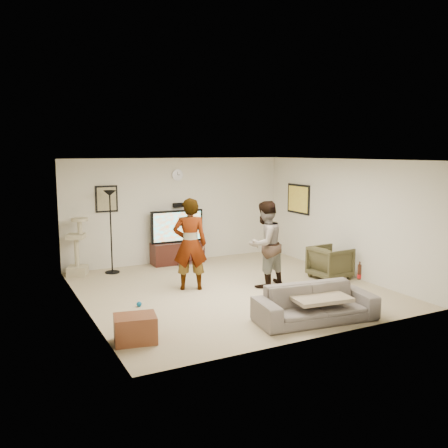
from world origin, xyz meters
name	(u,v)px	position (x,y,z in m)	size (l,w,h in m)	color
floor	(230,290)	(0.00, 0.00, -0.01)	(5.50, 5.50, 0.02)	tan
ceiling	(230,159)	(0.00, 0.00, 2.51)	(5.50, 5.50, 0.02)	white
wall_back	(177,210)	(0.00, 2.75, 1.25)	(5.50, 0.04, 2.50)	silver
wall_front	(321,252)	(0.00, -2.75, 1.25)	(5.50, 0.04, 2.50)	silver
wall_left	(83,237)	(-2.75, 0.00, 1.25)	(0.04, 5.50, 2.50)	silver
wall_right	(342,217)	(2.75, 0.00, 1.25)	(0.04, 5.50, 2.50)	silver
wall_clock	(177,175)	(0.00, 2.72, 2.10)	(0.26, 0.26, 0.04)	silver
wall_speaker	(178,205)	(0.00, 2.69, 1.38)	(0.25, 0.10, 0.10)	black
picture_back	(107,199)	(-1.70, 2.73, 1.60)	(0.42, 0.03, 0.52)	gray
picture_right	(298,199)	(2.73, 1.60, 1.50)	(0.03, 0.78, 0.62)	yellow
tv_stand	(177,253)	(-0.11, 2.50, 0.26)	(1.24, 0.45, 0.52)	black
console_box	(188,265)	(0.00, 2.11, 0.04)	(0.40, 0.30, 0.07)	silver
tv	(177,226)	(-0.11, 2.50, 0.90)	(1.29, 0.08, 0.76)	black
tv_screen	(178,227)	(-0.11, 2.46, 0.90)	(1.19, 0.01, 0.67)	#24DDEA
floor_lamp	(111,232)	(-1.73, 2.31, 0.91)	(0.32, 0.32, 1.82)	black
cat_tree	(76,247)	(-2.45, 2.44, 0.63)	(0.40, 0.40, 1.26)	tan
person_left	(190,244)	(-0.69, 0.35, 0.89)	(0.65, 0.43, 1.78)	#ACACAC
person_right	(265,244)	(0.70, -0.14, 0.85)	(0.83, 0.65, 1.70)	teal
sofa	(315,303)	(0.39, -2.17, 0.28)	(1.93, 0.75, 0.56)	#68605C
throw_blanket	(318,297)	(0.44, -2.17, 0.38)	(0.90, 0.70, 0.06)	tan
beer_bottle	(359,272)	(1.27, -2.17, 0.69)	(0.06, 0.06, 0.25)	#3A1B0F
armchair	(330,262)	(2.26, -0.24, 0.34)	(0.73, 0.75, 0.68)	#3C3821
side_table	(135,329)	(-2.40, -1.72, 0.19)	(0.58, 0.43, 0.39)	brown
toy_ball	(139,304)	(-1.90, -0.23, 0.04)	(0.09, 0.09, 0.09)	#0C5480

